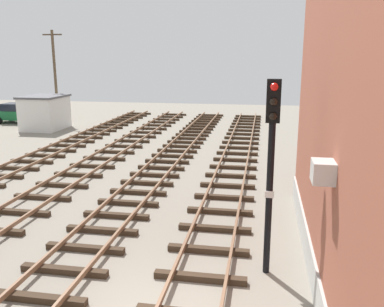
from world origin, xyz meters
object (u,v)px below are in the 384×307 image
Objects in this scene: signal_mast at (271,156)px; utility_pole_far at (55,75)px; control_hut at (45,112)px; parked_car_green at (17,113)px.

utility_pole_far is at bearing 127.61° from signal_mast.
utility_pole_far is at bearing 103.71° from control_hut.
signal_mast reaches higher than parked_car_green.
control_hut is (-17.91, 20.51, -1.94)m from signal_mast.
control_hut is 4.99m from parked_car_green.
signal_mast is 0.65× the size of utility_pole_far.
signal_mast is at bearing -48.88° from control_hut.
utility_pole_far reaches higher than control_hut.
signal_mast is at bearing -52.39° from utility_pole_far.
control_hut is 0.90× the size of parked_car_green.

